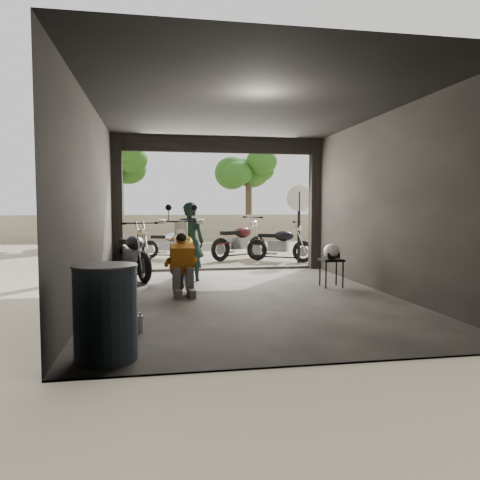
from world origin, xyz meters
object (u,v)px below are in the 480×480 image
object	(u,v)px
mechanic	(183,266)
helmet	(332,251)
left_bike	(133,250)
oil_drum	(106,314)
sign_post	(299,211)
outside_bike_b	(240,238)
main_bike	(185,251)
outside_bike_a	(169,242)
stool	(331,263)
outside_bike_c	(280,241)
rider	(189,242)

from	to	relation	value
mechanic	helmet	size ratio (longest dim) A/B	3.26
left_bike	helmet	distance (m)	4.22
oil_drum	sign_post	xyz separation A→B (m)	(4.39, 7.72, 0.95)
outside_bike_b	mechanic	size ratio (longest dim) A/B	1.78
main_bike	oil_drum	xyz separation A→B (m)	(-1.06, -4.73, -0.18)
outside_bike_b	helmet	distance (m)	5.21
outside_bike_a	oil_drum	size ratio (longest dim) A/B	1.59
stool	oil_drum	world-z (taller)	oil_drum
mechanic	sign_post	distance (m)	5.68
main_bike	outside_bike_c	world-z (taller)	main_bike
outside_bike_b	stool	distance (m)	5.21
oil_drum	mechanic	bearing A→B (deg)	73.99
left_bike	outside_bike_c	world-z (taller)	left_bike
main_bike	helmet	size ratio (longest dim) A/B	6.13
left_bike	outside_bike_b	xyz separation A→B (m)	(2.91, 3.30, 0.01)
rider	mechanic	size ratio (longest dim) A/B	1.57
left_bike	outside_bike_a	xyz separation A→B (m)	(0.86, 3.79, -0.10)
left_bike	outside_bike_a	size ratio (longest dim) A/B	1.20
stool	outside_bike_b	bearing A→B (deg)	99.71
oil_drum	rider	bearing A→B (deg)	76.57
outside_bike_b	outside_bike_c	distance (m)	1.27
main_bike	outside_bike_c	size ratio (longest dim) A/B	1.15
main_bike	rider	world-z (taller)	rider
left_bike	outside_bike_c	bearing A→B (deg)	12.67
outside_bike_a	sign_post	world-z (taller)	sign_post
left_bike	main_bike	bearing A→B (deg)	-57.09
mechanic	oil_drum	world-z (taller)	mechanic
outside_bike_a	mechanic	bearing A→B (deg)	-157.58
outside_bike_a	sign_post	distance (m)	3.98
oil_drum	stool	bearing A→B (deg)	44.24
outside_bike_c	helmet	distance (m)	4.37
left_bike	rider	bearing A→B (deg)	-48.43
stool	sign_post	size ratio (longest dim) A/B	0.26
left_bike	mechanic	bearing A→B (deg)	-87.12
outside_bike_a	outside_bike_c	world-z (taller)	outside_bike_c
outside_bike_a	sign_post	bearing A→B (deg)	-92.69
left_bike	helmet	bearing A→B (deg)	-45.91
left_bike	sign_post	xyz separation A→B (m)	(4.39, 2.19, 0.81)
main_bike	rider	distance (m)	0.26
stool	sign_post	bearing A→B (deg)	81.49
rider	sign_post	distance (m)	4.33
main_bike	stool	distance (m)	2.93
sign_post	outside_bike_a	bearing A→B (deg)	132.51
helmet	oil_drum	world-z (taller)	oil_drum
main_bike	sign_post	xyz separation A→B (m)	(3.33, 2.99, 0.77)
left_bike	outside_bike_a	distance (m)	3.88
outside_bike_c	rider	bearing A→B (deg)	171.04
outside_bike_b	sign_post	world-z (taller)	sign_post
outside_bike_a	left_bike	bearing A→B (deg)	-171.21
outside_bike_a	outside_bike_b	bearing A→B (deg)	-81.81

